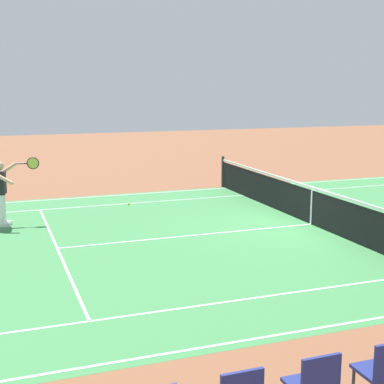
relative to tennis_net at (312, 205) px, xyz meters
The scene contains 8 objects.
ground_plane 0.49m from the tennis_net, ahead, with size 60.00×60.00×0.00m, color brown.
court_slab 0.49m from the tennis_net, ahead, with size 24.20×11.40×0.00m, color #387A42.
court_line_markings 0.49m from the tennis_net, ahead, with size 23.85×11.05×0.01m.
tennis_net is the anchor object (origin of this frame).
tennis_player_near 7.86m from the tennis_net, 18.93° to the right, with size 1.14×0.76×1.70m.
tennis_ball 5.52m from the tennis_net, 45.56° to the right, with size 0.07×0.07×0.07m, color #CCE01E.
spectator_chair_3 8.53m from the tennis_net, 63.20° to the left, with size 0.44×0.44×0.88m.
spectator_chair_4 8.95m from the tennis_net, 58.29° to the left, with size 0.44×0.44×0.88m.
Camera 1 is at (7.65, 12.10, 3.50)m, focal length 52.42 mm.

